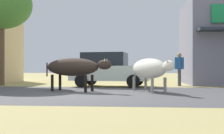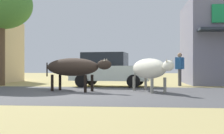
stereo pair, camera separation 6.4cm
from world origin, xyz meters
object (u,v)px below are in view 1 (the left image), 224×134
at_px(parked_hatchback_car, 109,69).
at_px(pedestrian_by_shop, 179,66).
at_px(roadside_tree, 1,5).
at_px(cow_far_dark, 149,69).
at_px(cow_near_brown, 74,67).

xyz_separation_m(parked_hatchback_car, pedestrian_by_shop, (3.48, 0.72, 0.13)).
distance_m(roadside_tree, cow_far_dark, 8.76).
xyz_separation_m(roadside_tree, pedestrian_by_shop, (9.09, 0.45, -3.16)).
relative_size(cow_far_dark, pedestrian_by_shop, 1.61).
bearing_deg(roadside_tree, cow_far_dark, -23.41).
bearing_deg(roadside_tree, cow_near_brown, -35.92).
distance_m(parked_hatchback_car, cow_far_dark, 3.49).
bearing_deg(parked_hatchback_car, pedestrian_by_shop, 11.63).
distance_m(parked_hatchback_car, cow_near_brown, 3.22).
bearing_deg(parked_hatchback_car, roadside_tree, 177.28).
height_order(roadside_tree, parked_hatchback_car, roadside_tree).
distance_m(parked_hatchback_car, pedestrian_by_shop, 3.55).
xyz_separation_m(cow_far_dark, pedestrian_by_shop, (1.64, 3.68, 0.10)).
height_order(roadside_tree, cow_far_dark, roadside_tree).
height_order(roadside_tree, pedestrian_by_shop, roadside_tree).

